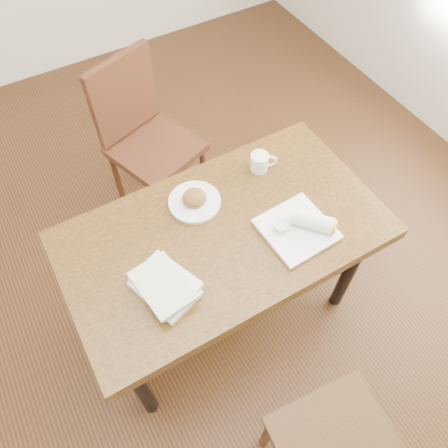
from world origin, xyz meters
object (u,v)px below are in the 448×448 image
table (224,242)px  chair_far (143,132)px  coffee_mug (260,162)px  book_stack (165,286)px  plate_scone (195,200)px  plate_burrito (302,227)px

table → chair_far: size_ratio=1.36×
table → coffee_mug: (0.31, 0.21, 0.13)m
table → book_stack: 0.36m
chair_far → coffee_mug: (0.29, -0.68, 0.24)m
table → book_stack: (-0.32, -0.12, 0.12)m
table → plate_scone: size_ratio=5.90×
chair_far → book_stack: (-0.33, -1.01, 0.23)m
book_stack → plate_burrito: bearing=-3.5°
plate_scone → chair_far: bearing=86.1°
coffee_mug → plate_burrito: size_ratio=0.42×
coffee_mug → book_stack: 0.70m
table → chair_far: bearing=89.3°
plate_scone → plate_burrito: (0.31, -0.33, 0.01)m
plate_scone → coffee_mug: bearing=5.3°
plate_burrito → coffee_mug: bearing=84.2°
chair_far → coffee_mug: bearing=-66.7°
table → plate_scone: (-0.04, 0.18, 0.11)m
plate_burrito → book_stack: plate_burrito is taller
plate_burrito → book_stack: (-0.58, 0.04, 0.00)m
coffee_mug → plate_burrito: (-0.04, -0.37, -0.02)m
table → plate_burrito: plate_burrito is taller
plate_scone → coffee_mug: 0.35m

